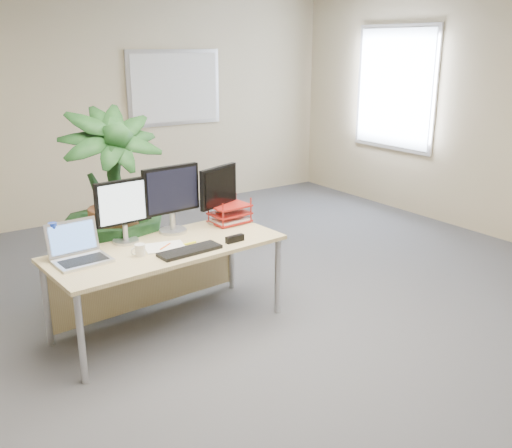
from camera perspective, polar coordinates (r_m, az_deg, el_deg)
floor at (r=4.13m, az=2.91°, el=-12.83°), size 8.00×8.00×0.00m
back_wall at (r=7.20m, az=-16.92°, el=10.94°), size 7.00×0.04×2.70m
whiteboard at (r=7.60m, az=-8.14°, el=13.34°), size 1.30×0.04×0.95m
window at (r=7.64m, az=13.71°, el=13.05°), size 0.04×1.30×1.55m
desk at (r=4.38m, az=-9.47°, el=-3.58°), size 1.78×0.85×0.66m
floor_plant at (r=4.77m, az=-14.05°, el=0.75°), size 0.85×0.85×1.50m
monitor_left at (r=4.32m, az=-13.11°, el=1.67°), size 0.43×0.20×0.48m
monitor_right at (r=4.48m, az=-8.45°, el=2.90°), size 0.48×0.22×0.53m
monitor_dark at (r=4.69m, az=-3.74°, el=3.32°), size 0.41×0.19×0.48m
laptop at (r=4.10m, az=-17.32°, el=-2.64°), size 0.38×0.34×0.26m
keyboard at (r=4.10m, az=-6.63°, el=-2.66°), size 0.48×0.19×0.03m
coffee_mug at (r=4.09m, az=-11.56°, el=-2.56°), size 0.11×0.07×0.08m
spiral_notebook at (r=4.22m, az=-9.11°, el=-2.29°), size 0.32×0.27×0.01m
orange_pen at (r=4.21m, az=-9.06°, el=-2.21°), size 0.12×0.09×0.01m
yellow_highlighter at (r=4.27m, az=-6.67°, el=-1.92°), size 0.11×0.02×0.01m
water_bottle at (r=4.17m, az=-19.51°, el=-1.66°), size 0.07×0.07×0.26m
letter_tray at (r=4.74m, az=-2.65°, el=0.91°), size 0.33×0.26×0.15m
stapler at (r=4.29m, az=-2.14°, el=-1.48°), size 0.15×0.05×0.05m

